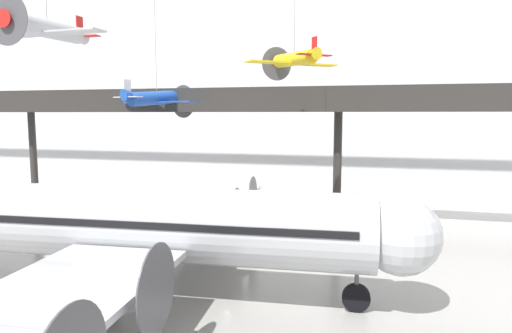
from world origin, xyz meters
name	(u,v)px	position (x,y,z in m)	size (l,w,h in m)	color
hangar_back_wall	(348,70)	(0.00, 36.58, 13.68)	(140.00, 3.00, 27.36)	silver
mezzanine_walkway	(338,108)	(0.00, 24.83, 9.57)	(110.00, 3.20, 11.28)	#2D2B28
airliner_silver_main	(127,224)	(-8.89, 7.39, 3.64)	(30.58, 34.78, 10.67)	#B7BABF
suspended_plane_yellow_lowwing	(294,59)	(-2.38, 18.16, 12.76)	(5.77, 5.60, 10.51)	yellow
suspended_plane_silver_racer	(47,29)	(-15.42, 10.41, 13.96)	(7.70, 6.26, 9.44)	silver
suspended_plane_blue_trainer	(157,98)	(-14.39, 21.77, 10.40)	(7.91, 6.83, 13.14)	#1E4CAD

